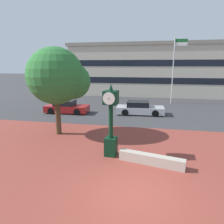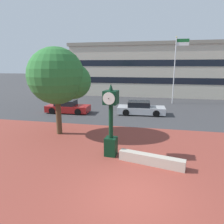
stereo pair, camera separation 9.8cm
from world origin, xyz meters
The scene contains 9 objects.
ground_plane centered at (0.00, 0.00, 0.00)m, with size 200.00×200.00×0.00m, color #38383A.
plaza_brick_paving centered at (0.00, 2.26, 0.00)m, with size 44.00×12.52×0.01m, color brown.
planter_wall centered at (0.64, 2.59, 0.25)m, with size 3.20×0.40×0.50m, color #ADA393.
street_clock centered at (-1.48, 3.23, 1.85)m, with size 0.74×0.80×3.84m.
plaza_tree centered at (-5.57, 6.09, 3.94)m, with size 4.07×3.79×5.93m.
car_street_near centered at (-7.88, 12.19, 0.57)m, with size 4.36×1.96×1.28m.
car_street_mid centered at (-0.56, 12.98, 0.57)m, with size 4.66×2.12×1.28m.
flagpole_primary centered at (3.14, 19.69, 4.66)m, with size 1.53×0.14×8.05m.
civic_building centered at (2.90, 31.68, 4.03)m, with size 31.23×15.83×8.04m.
Camera 2 is at (0.61, -6.69, 4.74)m, focal length 32.58 mm.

